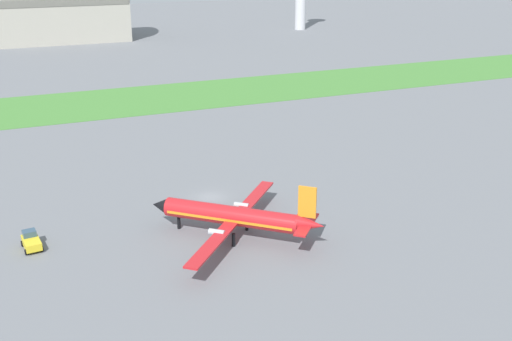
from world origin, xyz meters
TOP-DOWN VIEW (x-y plane):
  - ground_plane at (0.00, 0.00)m, footprint 600.00×600.00m
  - grass_taxiway_strip at (0.00, 61.63)m, footprint 360.00×28.00m
  - airplane_foreground_turboprop at (-1.42, -13.25)m, footprint 18.76×20.50m
  - pushback_tug_near_gate at (-24.67, -6.61)m, footprint 2.37×3.77m
  - hangar_distant at (-0.44, 162.67)m, footprint 45.09×24.93m

SIDE VIEW (x-z plane):
  - ground_plane at x=0.00m, z-range 0.00..0.00m
  - grass_taxiway_strip at x=0.00m, z-range 0.00..0.08m
  - pushback_tug_near_gate at x=-24.67m, z-range -0.06..1.89m
  - airplane_foreground_turboprop at x=-1.42m, z-range -1.05..6.77m
  - hangar_distant at x=-0.44m, z-range -0.94..29.76m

